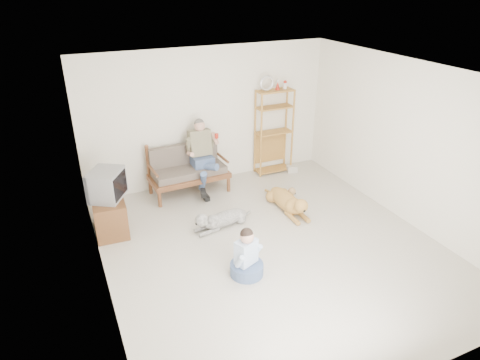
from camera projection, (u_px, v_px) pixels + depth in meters
name	position (u px, v px, depth m)	size (l,w,h in m)	color
floor	(272.00, 247.00, 6.73)	(5.50, 5.50, 0.00)	beige
ceiling	(279.00, 74.00, 5.56)	(5.50, 5.50, 0.00)	white
wall_back	(208.00, 117.00, 8.41)	(5.00, 5.00, 0.00)	white
wall_front	(419.00, 282.00, 3.89)	(5.00, 5.00, 0.00)	white
wall_left	(95.00, 203.00, 5.23)	(5.50, 5.50, 0.00)	white
wall_right	(408.00, 144.00, 7.07)	(5.50, 5.50, 0.00)	white
loveseat	(188.00, 168.00, 8.28)	(1.53, 0.77, 0.95)	brown
man	(203.00, 161.00, 8.14)	(0.55, 0.78, 1.27)	#45567F
etagere	(274.00, 131.00, 8.93)	(0.80, 0.35, 2.09)	#AD7D36
book_stack	(292.00, 169.00, 9.27)	(0.22, 0.16, 0.14)	silver
tv_stand	(109.00, 214.00, 7.07)	(0.55, 0.92, 0.60)	brown
crt_tv	(107.00, 185.00, 6.84)	(0.69, 0.73, 0.48)	gray
wall_outlet	(151.00, 176.00, 8.39)	(0.12, 0.02, 0.08)	white
golden_retriever	(288.00, 202.00, 7.71)	(0.36, 1.41, 0.43)	#B98140
shaggy_dog	(220.00, 219.00, 7.21)	(1.20, 0.44, 0.36)	silver
terrier	(284.00, 192.00, 8.20)	(0.43, 0.55, 0.24)	white
child	(247.00, 258.00, 6.02)	(0.48, 0.48, 0.76)	#45567F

